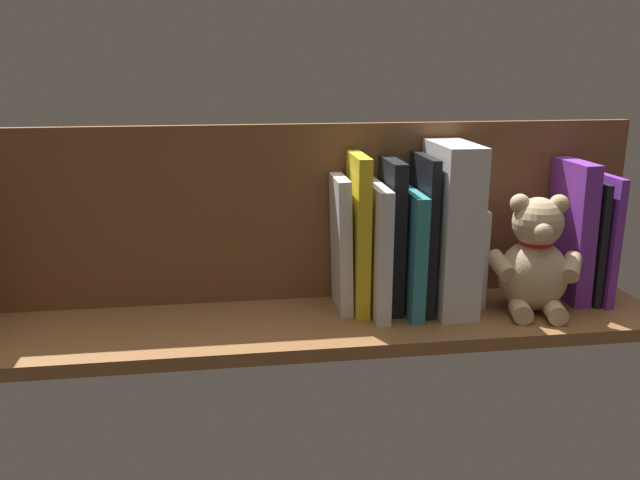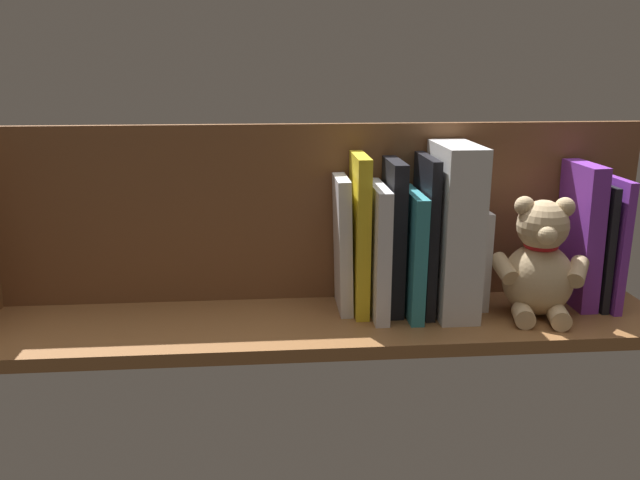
# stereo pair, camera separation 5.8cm
# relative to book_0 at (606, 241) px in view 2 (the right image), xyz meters

# --- Properties ---
(ground_plane) EXTENTS (1.17, 0.25, 0.02)m
(ground_plane) POSITION_rel_book_0_xyz_m (0.50, 0.02, -0.13)
(ground_plane) COLOR brown
(shelf_back_panel) EXTENTS (1.17, 0.02, 0.31)m
(shelf_back_panel) POSITION_rel_book_0_xyz_m (0.50, -0.08, 0.04)
(shelf_back_panel) COLOR brown
(shelf_back_panel) RESTS_ON ground_plane
(book_0) EXTENTS (0.01, 0.13, 0.23)m
(book_0) POSITION_rel_book_0_xyz_m (0.00, 0.00, 0.00)
(book_0) COLOR purple
(book_0) RESTS_ON ground_plane
(book_1) EXTENTS (0.02, 0.12, 0.22)m
(book_1) POSITION_rel_book_0_xyz_m (0.02, -0.00, -0.01)
(book_1) COLOR black
(book_1) RESTS_ON ground_plane
(book_2) EXTENTS (0.04, 0.12, 0.25)m
(book_2) POSITION_rel_book_0_xyz_m (0.05, -0.01, 0.01)
(book_2) COLOR purple
(book_2) RESTS_ON ground_plane
(teddy_bear) EXTENTS (0.16, 0.15, 0.20)m
(teddy_bear) POSITION_rel_book_0_xyz_m (0.14, 0.04, -0.02)
(teddy_bear) COLOR #D1B284
(teddy_bear) RESTS_ON ground_plane
(book_3) EXTENTS (0.03, 0.09, 0.17)m
(book_3) POSITION_rel_book_0_xyz_m (0.23, -0.02, -0.03)
(book_3) COLOR silver
(book_3) RESTS_ON ground_plane
(dictionary_thick_white) EXTENTS (0.06, 0.15, 0.29)m
(dictionary_thick_white) POSITION_rel_book_0_xyz_m (0.28, 0.01, 0.03)
(dictionary_thick_white) COLOR silver
(dictionary_thick_white) RESTS_ON ground_plane
(book_4) EXTENTS (0.02, 0.13, 0.27)m
(book_4) POSITION_rel_book_0_xyz_m (0.32, -0.00, 0.02)
(book_4) COLOR black
(book_4) RESTS_ON ground_plane
(book_5) EXTENTS (0.02, 0.15, 0.21)m
(book_5) POSITION_rel_book_0_xyz_m (0.35, 0.01, -0.01)
(book_5) COLOR teal
(book_5) RESTS_ON ground_plane
(book_6) EXTENTS (0.02, 0.12, 0.26)m
(book_6) POSITION_rel_book_0_xyz_m (0.38, -0.01, 0.02)
(book_6) COLOR black
(book_6) RESTS_ON ground_plane
(book_7) EXTENTS (0.02, 0.14, 0.22)m
(book_7) POSITION_rel_book_0_xyz_m (0.41, 0.01, -0.00)
(book_7) COLOR silver
(book_7) RESTS_ON ground_plane
(book_8) EXTENTS (0.02, 0.12, 0.27)m
(book_8) POSITION_rel_book_0_xyz_m (0.43, -0.01, 0.02)
(book_8) COLOR yellow
(book_8) RESTS_ON ground_plane
(book_9) EXTENTS (0.03, 0.10, 0.23)m
(book_9) POSITION_rel_book_0_xyz_m (0.46, -0.01, 0.00)
(book_9) COLOR silver
(book_9) RESTS_ON ground_plane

